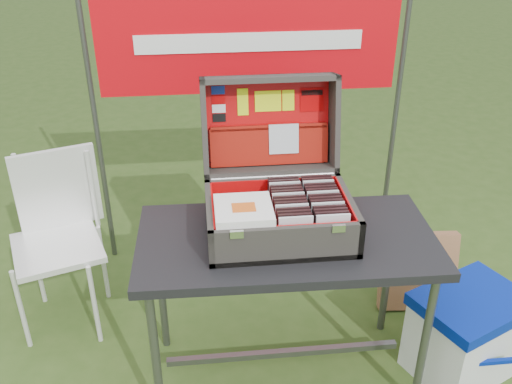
{
  "coord_description": "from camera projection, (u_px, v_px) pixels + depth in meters",
  "views": [
    {
      "loc": [
        -0.29,
        -1.9,
        2.05
      ],
      "look_at": [
        -0.07,
        0.1,
        0.94
      ],
      "focal_mm": 40.0,
      "sensor_mm": 36.0,
      "label": 1
    }
  ],
  "objects": [
    {
      "name": "chair_upright_right",
      "position": [
        93.0,
        189.0,
        2.88
      ],
      "size": [
        0.02,
        0.02,
        0.43
      ],
      "primitive_type": "cylinder",
      "color": "silver",
      "rests_on": "chair_seat"
    },
    {
      "name": "banner_post_left",
      "position": [
        96.0,
        127.0,
        3.14
      ],
      "size": [
        0.03,
        0.03,
        1.7
      ],
      "primitive_type": "cylinder",
      "color": "#59595B",
      "rests_on": "ground"
    },
    {
      "name": "songbook_5",
      "position": [
        243.0,
        207.0,
        2.18
      ],
      "size": [
        0.22,
        0.22,
        0.0
      ],
      "primitive_type": "cube",
      "color": "white",
      "rests_on": "suitcase_base_wall_front"
    },
    {
      "name": "suitcase_lid_rim_left",
      "position": [
        204.0,
        128.0,
        2.45
      ],
      "size": [
        0.02,
        0.24,
        0.45
      ],
      "primitive_type": "cube",
      "rotation": [
        -1.78,
        0.0,
        0.0
      ],
      "color": "#3F3C38",
      "rests_on": "suitcase_lid_back"
    },
    {
      "name": "cd_right_8",
      "position": [
        322.0,
        207.0,
        2.34
      ],
      "size": [
        0.13,
        0.01,
        0.15
      ],
      "primitive_type": "cube",
      "color": "silver",
      "rests_on": "suitcase_liner_floor"
    },
    {
      "name": "suitcase_latch_right",
      "position": [
        339.0,
        228.0,
        2.11
      ],
      "size": [
        0.05,
        0.01,
        0.03
      ],
      "primitive_type": "cube",
      "color": "silver",
      "rests_on": "suitcase_base_wall_front"
    },
    {
      "name": "cd_left_12",
      "position": [
        284.0,
        198.0,
        2.41
      ],
      "size": [
        0.13,
        0.01,
        0.15
      ],
      "primitive_type": "cube",
      "color": "silver",
      "rests_on": "suitcase_liner_floor"
    },
    {
      "name": "cd_right_2",
      "position": [
        330.0,
        225.0,
        2.22
      ],
      "size": [
        0.13,
        0.01,
        0.15
      ],
      "primitive_type": "cube",
      "color": "black",
      "rests_on": "suitcase_liner_floor"
    },
    {
      "name": "table_leg_fr",
      "position": [
        425.0,
        342.0,
        2.37
      ],
      "size": [
        0.04,
        0.04,
        0.73
      ],
      "primitive_type": "cylinder",
      "color": "#59595B",
      "rests_on": "ground"
    },
    {
      "name": "suitcase_liner_wall_back",
      "position": [
        273.0,
        193.0,
        2.47
      ],
      "size": [
        0.54,
        0.01,
        0.14
      ],
      "primitive_type": "cube",
      "color": "red",
      "rests_on": "suitcase_base_bottom"
    },
    {
      "name": "cd_right_0",
      "position": [
        332.0,
        232.0,
        2.18
      ],
      "size": [
        0.13,
        0.01,
        0.15
      ],
      "primitive_type": "cube",
      "color": "silver",
      "rests_on": "suitcase_liner_floor"
    },
    {
      "name": "cd_right_4",
      "position": [
        327.0,
        219.0,
        2.26
      ],
      "size": [
        0.13,
        0.01,
        0.15
      ],
      "primitive_type": "cube",
      "color": "silver",
      "rests_on": "suitcase_liner_floor"
    },
    {
      "name": "suitcase_pocket_cd",
      "position": [
        284.0,
        139.0,
        2.51
      ],
      "size": [
        0.13,
        0.04,
        0.13
      ],
      "primitive_type": "cube",
      "rotation": [
        -1.78,
        0.0,
        0.0
      ],
      "color": "silver",
      "rests_on": "suitcase_lid_pocket"
    },
    {
      "name": "cd_right_14",
      "position": [
        315.0,
        191.0,
        2.46
      ],
      "size": [
        0.13,
        0.01,
        0.15
      ],
      "primitive_type": "cube",
      "color": "black",
      "rests_on": "suitcase_liner_floor"
    },
    {
      "name": "songbook_2",
      "position": [
        244.0,
        210.0,
        2.19
      ],
      "size": [
        0.22,
        0.22,
        0.0
      ],
      "primitive_type": "cube",
      "color": "white",
      "rests_on": "suitcase_base_wall_front"
    },
    {
      "name": "chair",
      "position": [
        58.0,
        250.0,
        2.81
      ],
      "size": [
        0.53,
        0.56,
        0.9
      ],
      "primitive_type": null,
      "rotation": [
        0.0,
        0.0,
        0.33
      ],
      "color": "silver",
      "rests_on": "ground"
    },
    {
      "name": "banner",
      "position": [
        249.0,
        42.0,
        2.99
      ],
      "size": [
        1.6,
        0.02,
        0.55
      ],
      "primitive_type": "cube",
      "color": "#C1050E",
      "rests_on": "banner_post_left"
    },
    {
      "name": "cd_right_10",
      "position": [
        320.0,
        202.0,
        2.38
      ],
      "size": [
        0.13,
        0.01,
        0.15
      ],
      "primitive_type": "cube",
      "color": "black",
      "rests_on": "suitcase_liner_floor"
    },
    {
      "name": "suitcase_base_wall_front",
      "position": [
        287.0,
        245.0,
        2.14
      ],
      "size": [
        0.59,
        0.02,
        0.16
      ],
      "primitive_type": "cube",
      "color": "#3F3C38",
      "rests_on": "table_top"
    },
    {
      "name": "cd_right_12",
      "position": [
        318.0,
        196.0,
        2.42
      ],
      "size": [
        0.13,
        0.01,
        0.15
      ],
      "primitive_type": "cube",
      "color": "silver",
      "rests_on": "suitcase_liner_floor"
    },
    {
      "name": "chair_backrest",
      "position": [
        57.0,
        189.0,
        2.86
      ],
      "size": [
        0.4,
        0.16,
        0.43
      ],
      "primitive_type": "cube",
      "rotation": [
        0.0,
        0.0,
        0.33
      ],
      "color": "silver",
      "rests_on": "chair_seat"
    },
    {
      "name": "cd_left_2",
      "position": [
        293.0,
        227.0,
        2.2
      ],
      "size": [
        0.13,
        0.01,
        0.15
      ],
      "primitive_type": "cube",
      "color": "black",
      "rests_on": "suitcase_liner_floor"
    },
    {
      "name": "banner_text",
      "position": [
        250.0,
        42.0,
        2.98
      ],
      "size": [
        1.2,
        0.0,
        0.1
      ],
      "primitive_type": "cube",
      "color": "white",
      "rests_on": "banner"
    },
    {
      "name": "chair_leg_fl",
      "position": [
        21.0,
        310.0,
        2.74
      ],
      "size": [
        0.02,
        0.02,
        0.46
      ],
      "primitive_type": "cylinder",
      "color": "silver",
      "rests_on": "ground"
    },
    {
      "name": "lid_card_neon_small",
      "position": [
        288.0,
        100.0,
        2.5
      ],
      "size": [
        0.05,
        0.02,
        0.09
      ],
      "primitive_type": "cube",
      "rotation": [
        -1.78,
        0.0,
        0.0
      ],
      "color": "#D6E812",
      "rests_on": "suitcase_lid_liner"
    },
    {
      "name": "suitcase_lid_rim_right",
      "position": [
        334.0,
        122.0,
        2.5
      ],
      "size": [
        0.02,
        0.24,
        0.45
      ],
      "primitive_type": "cube",
      "rotation": [
        -1.78,
        0.0,
        0.0
      ],
      "color": "#3F3C38",
      "rests_on": "suitcase_lid_back"
    },
    {
      "name": "songbook_4",
      "position": [
        244.0,
        208.0,
        2.18
      ],
      "size": [
        0.22,
        0.22,
        0.0
      ],
      "primitive_type": "cube",
      "color": "white",
      "rests_on": "suitcase_base_wall_front"
    },
    {
      "name": "suitcase",
      "position": [
        278.0,
        168.0,
        2.27
      ],
      "size": [
        0.59,
        0.58,
        0.55
      ],
      "primitive_type": null,
      "color": "#3F3C38",
      "rests_on": "table"
    },
    {
      "name": "chair_leg_br",
      "position": [
        104.0,
        263.0,
        3.08
      ],
      "size": [
        0.02,
        0.02,
        0.46
      ],
      "primitive_type": "cylinder",
      "color": "silver",
      "rests_on": "ground"
    },
    {
      "name": "songbook_3",
      "position": [
        244.0,
        209.0,
        2.18
      ],
      "size": [
        0.22,
        0.22,
        0.0
      ],
      "primitive_type": "cube",
      "color": "white",
      "rests_on": "suitcase_base_wall_front"
    },
    {
      "name": "lid_sticker_cc_d",
      "position": [
        219.0,
        118.0,
        2.49
      ],
      "size": [
        0.06,
        0.01,
        0.04
      ],
      "primitive_type": "cube",
      "rotation": [
        -1.78,
        0.0,
        0.0
      ],
      "color": "black",
      "rests_on": "suitcase_lid_liner"
    },
    {
      "name": "table_leg_fl",
      "position": [
        156.0,
        364.0,
        2.26
      ],
      "size": [
        0.04,
        0.04,
        0.73
      ],
      "primitive_type": "cylinder",
      "color": "#59595B",
      "rests_on": "ground"
    },
    {
      "name": "table_leg_br",
      "position": [
        388.0,
        271.0,
        2.79
      ],
      "size": [
        0.04,
        0.04,
        0.73
      ],
      "primitive_type": "cylinder",
      "color": "#59595B",
      "rests_on": "ground"
    },
    {
      "name": "cd_right_6",
      "position": [
        324.0,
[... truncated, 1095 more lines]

